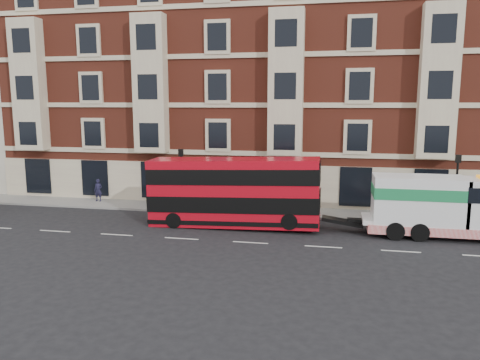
% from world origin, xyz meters
% --- Properties ---
extents(ground, '(120.00, 120.00, 0.00)m').
position_xyz_m(ground, '(0.00, 0.00, 0.00)').
color(ground, black).
rests_on(ground, ground).
extents(sidewalk, '(90.00, 3.00, 0.15)m').
position_xyz_m(sidewalk, '(0.00, 7.50, 0.07)').
color(sidewalk, slate).
rests_on(sidewalk, ground).
extents(victorian_terrace, '(45.00, 12.00, 20.40)m').
position_xyz_m(victorian_terrace, '(0.50, 15.00, 10.07)').
color(victorian_terrace, maroon).
rests_on(victorian_terrace, ground).
extents(lamp_post_west, '(0.35, 0.15, 4.35)m').
position_xyz_m(lamp_post_west, '(-6.00, 6.20, 2.68)').
color(lamp_post_west, black).
rests_on(lamp_post_west, sidewalk).
extents(lamp_post_east, '(0.35, 0.15, 4.35)m').
position_xyz_m(lamp_post_east, '(12.00, 6.20, 2.68)').
color(lamp_post_east, black).
rests_on(lamp_post_east, sidewalk).
extents(double_decker_bus, '(10.56, 2.42, 4.28)m').
position_xyz_m(double_decker_bus, '(-1.61, 3.18, 2.27)').
color(double_decker_bus, '#B70A18').
rests_on(double_decker_bus, ground).
extents(tow_truck, '(8.46, 2.50, 3.52)m').
position_xyz_m(tow_truck, '(10.45, 3.18, 1.87)').
color(tow_truck, white).
rests_on(tow_truck, ground).
extents(pedestrian, '(0.64, 0.43, 1.71)m').
position_xyz_m(pedestrian, '(-13.32, 7.94, 1.01)').
color(pedestrian, '#1A1932').
rests_on(pedestrian, sidewalk).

